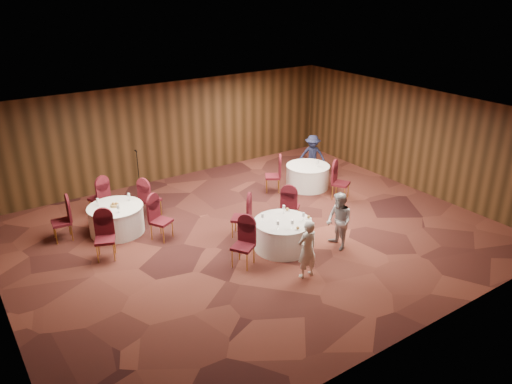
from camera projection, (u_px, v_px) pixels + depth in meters
ground at (254, 235)px, 13.12m from camera, size 12.00×12.00×0.00m
room_shell at (254, 164)px, 12.34m from camera, size 12.00×12.00×12.00m
table_main at (283, 234)px, 12.33m from camera, size 1.43×1.43×0.74m
table_left at (116, 219)px, 13.12m from camera, size 1.44×1.44×0.74m
table_right at (308, 176)px, 15.95m from camera, size 1.38×1.38×0.74m
chairs_main at (259, 223)px, 12.65m from camera, size 2.97×2.01×1.00m
chairs_left at (116, 215)px, 13.05m from camera, size 3.07×3.15×1.00m
chairs_right at (306, 180)px, 15.35m from camera, size 2.08×2.35×1.00m
tabletop_main at (290, 217)px, 12.15m from camera, size 1.15×1.12×0.22m
tabletop_left at (115, 204)px, 12.94m from camera, size 0.87×0.76×0.22m
tabletop_right at (318, 162)px, 15.67m from camera, size 0.08×0.08×0.22m
mic_stand at (140, 187)px, 14.89m from camera, size 0.24×0.24×1.62m
woman_a at (307, 249)px, 11.02m from camera, size 0.51×0.34×1.39m
woman_b at (339, 221)px, 12.22m from camera, size 0.67×0.80×1.45m
man_c at (312, 155)px, 16.85m from camera, size 0.99×1.02×1.40m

